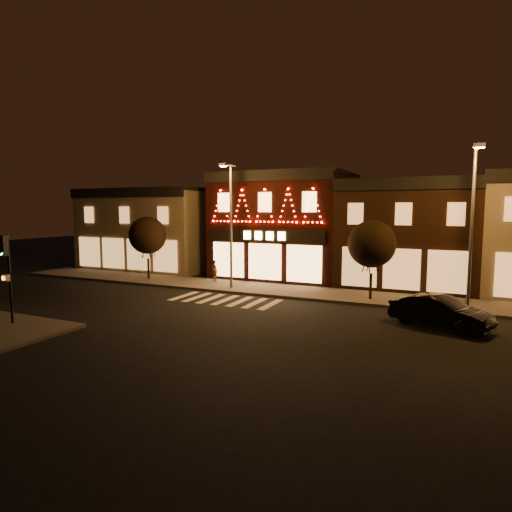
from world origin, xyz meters
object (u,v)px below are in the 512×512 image
Objects in this scene: dark_sedan at (440,312)px; pedestrian at (214,271)px; streetlamp_mid at (230,216)px; traffic_signal_near at (6,261)px.

pedestrian is (-15.62, 5.93, 0.20)m from dark_sedan.
pedestrian reaches higher than dark_sedan.
streetlamp_mid reaches higher than pedestrian.
traffic_signal_near is 14.74m from pedestrian.
traffic_signal_near reaches higher than dark_sedan.
dark_sedan is at bearing 175.02° from pedestrian.
streetlamp_mid is at bearing 95.22° from dark_sedan.
streetlamp_mid is (5.04, 12.48, 1.93)m from traffic_signal_near.
streetlamp_mid is 5.05m from pedestrian.
traffic_signal_near is at bearing 95.10° from pedestrian.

